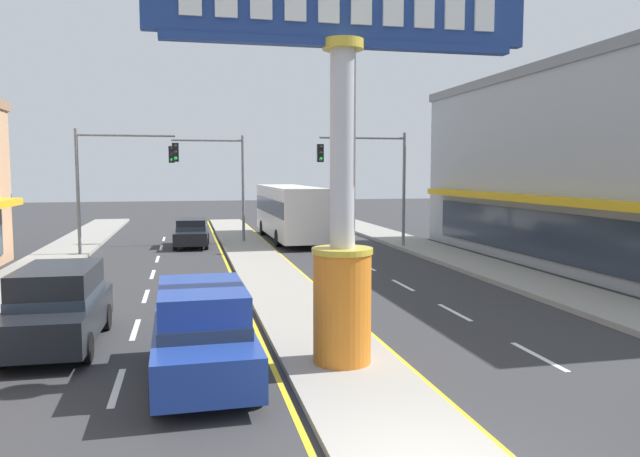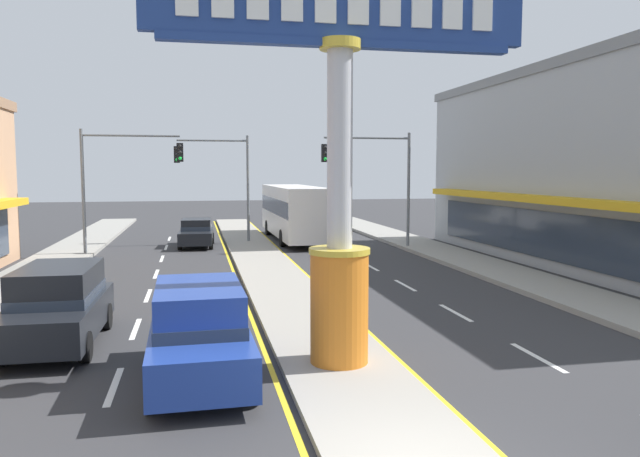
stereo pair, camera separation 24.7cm
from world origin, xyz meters
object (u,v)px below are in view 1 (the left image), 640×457
Objects in this scene: district_sign at (343,166)px; storefront_right at (623,166)px; traffic_light_left_side at (115,170)px; sedan_far_left_oncoming at (192,233)px; suv_near_left_lane at (203,332)px; traffic_light_median_far at (217,171)px; bus_far_right_lane at (289,210)px; suv_mid_left_lane at (58,306)px; traffic_light_right_side at (373,170)px.

district_sign is 19.14m from storefront_right.
traffic_light_left_side reaches higher than sedan_far_left_oncoming.
traffic_light_median_far is at bearing 86.36° from suv_near_left_lane.
suv_mid_left_lane is (-9.09, -20.79, -0.88)m from bus_far_right_lane.
bus_far_right_lane is at bearing 27.87° from traffic_light_left_side.
suv_mid_left_lane is 19.16m from sedan_far_left_oncoming.
storefront_right is (15.60, 11.10, 0.11)m from district_sign.
district_sign is at bearing -82.49° from sedan_far_left_oncoming.
traffic_light_right_side is 0.55× the size of bus_far_right_lane.
suv_near_left_lane is (3.58, -18.99, -3.26)m from traffic_light_left_side.
traffic_light_median_far is at bearing -167.88° from bus_far_right_lane.
traffic_light_left_side is 1.34× the size of suv_near_left_lane.
district_sign is at bearing -96.92° from bus_far_right_lane.
district_sign is 0.72× the size of bus_far_right_lane.
storefront_right is at bearing 20.28° from suv_mid_left_lane.
district_sign is at bearing -109.23° from traffic_light_right_side.
suv_mid_left_lane is (-6.19, 3.04, -3.30)m from district_sign.
traffic_light_right_side is 20.31m from suv_mid_left_lane.
suv_mid_left_lane is at bearing -88.96° from traffic_light_left_side.
traffic_light_median_far is at bearing 34.10° from sedan_far_left_oncoming.
district_sign is 1.74× the size of suv_near_left_lane.
storefront_right reaches higher than district_sign.
sedan_far_left_oncoming is at bearing 40.27° from traffic_light_left_side.
traffic_light_right_side is at bearing -55.74° from bus_far_right_lane.
bus_far_right_lane is (-12.71, 12.74, -2.52)m from storefront_right.
suv_near_left_lane is 1.06× the size of sedan_far_left_oncoming.
storefront_right reaches higher than traffic_light_right_side.
traffic_light_left_side reaches higher than suv_mid_left_lane.
storefront_right is at bearing -19.42° from traffic_light_left_side.
bus_far_right_lane reaches higher than suv_near_left_lane.
bus_far_right_lane is (9.37, 4.96, -2.38)m from traffic_light_left_side.
traffic_light_right_side is 10.53m from sedan_far_left_oncoming.
district_sign reaches higher than traffic_light_median_far.
district_sign is 24.13m from bus_far_right_lane.
storefront_right is 3.82× the size of traffic_light_right_side.
storefront_right is at bearing -34.74° from traffic_light_median_far.
traffic_light_median_far is (-17.03, 11.81, -0.20)m from storefront_right.
suv_mid_left_lane is (-12.67, -15.53, -3.26)m from traffic_light_right_side.
suv_mid_left_lane is (-21.79, -8.05, -3.41)m from storefront_right.
district_sign reaches higher than suv_near_left_lane.
traffic_light_right_side reaches higher than suv_near_left_lane.
suv_mid_left_lane is (0.29, -15.83, -3.26)m from traffic_light_left_side.
traffic_light_right_side and traffic_light_median_far have the same top height.
storefront_right reaches higher than traffic_light_median_far.
suv_near_left_lane is (-18.50, -11.21, -3.41)m from storefront_right.
district_sign is 1.84× the size of sedan_far_left_oncoming.
suv_near_left_lane is at bearing -90.01° from sedan_far_left_oncoming.
district_sign is 7.65m from suv_mid_left_lane.
storefront_right reaches higher than bus_far_right_lane.
storefront_right is 11.80m from traffic_light_right_side.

